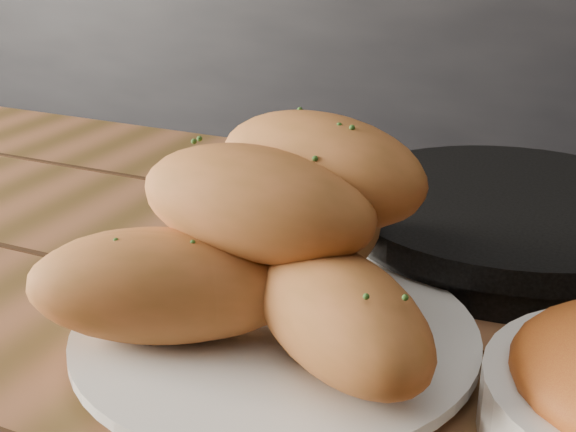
% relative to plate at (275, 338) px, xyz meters
% --- Properties ---
extents(counter, '(2.80, 0.60, 0.90)m').
position_rel_plate_xyz_m(counter, '(0.02, 1.21, -0.31)').
color(counter, black).
rests_on(counter, ground).
extents(plate, '(0.27, 0.27, 0.02)m').
position_rel_plate_xyz_m(plate, '(0.00, 0.00, 0.00)').
color(plate, silver).
rests_on(plate, table).
extents(bread_rolls, '(0.30, 0.26, 0.14)m').
position_rel_plate_xyz_m(bread_rolls, '(-0.01, -0.00, 0.06)').
color(bread_rolls, '#AD5F30').
rests_on(bread_rolls, plate).
extents(skillet, '(0.42, 0.30, 0.05)m').
position_rel_plate_xyz_m(skillet, '(0.11, 0.24, 0.01)').
color(skillet, black).
rests_on(skillet, table).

